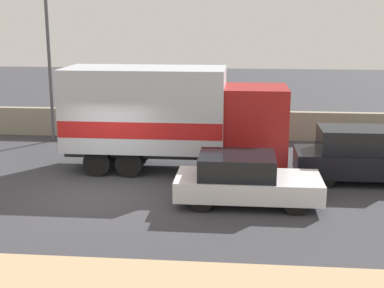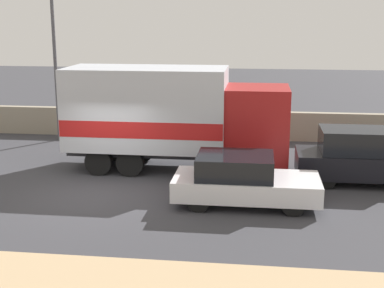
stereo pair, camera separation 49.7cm
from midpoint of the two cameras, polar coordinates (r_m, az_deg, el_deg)
name	(u,v)px [view 1 (the left image)]	position (r m, az deg, el deg)	size (l,w,h in m)	color
ground_plane	(100,195)	(16.06, -10.64, -5.33)	(80.00, 80.00, 0.00)	#38383D
stone_wall_backdrop	(147,123)	(23.28, -5.46, 2.22)	(60.00, 0.35, 1.21)	gray
street_lamp	(49,52)	(22.83, -15.64, 9.45)	(0.56, 0.28, 6.35)	#4C4C51
box_truck	(168,116)	(17.92, -3.39, 3.05)	(7.36, 2.45, 3.47)	maroon
car_hatchback	(245,179)	(14.91, 4.67, -3.80)	(4.02, 1.79, 1.40)	silver
car_sedan_second	(363,156)	(17.55, 17.04, -1.24)	(4.43, 1.70, 1.73)	black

